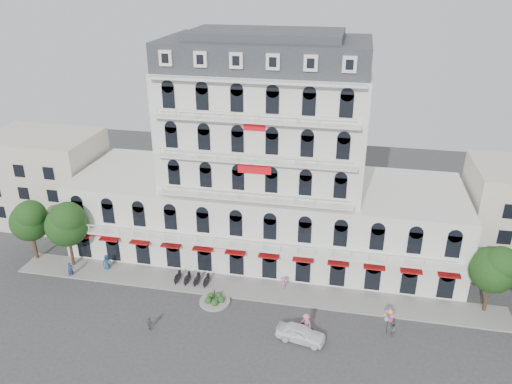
% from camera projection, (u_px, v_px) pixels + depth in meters
% --- Properties ---
extents(ground, '(120.00, 120.00, 0.00)m').
position_uv_depth(ground, '(229.00, 346.00, 45.71)').
color(ground, '#38383A').
rests_on(ground, ground).
extents(sidewalk, '(53.00, 4.00, 0.16)m').
position_uv_depth(sidewalk, '(249.00, 288.00, 53.72)').
color(sidewalk, gray).
rests_on(sidewalk, ground).
extents(main_building, '(45.00, 15.00, 25.80)m').
position_uv_depth(main_building, '(265.00, 173.00, 57.69)').
color(main_building, silver).
rests_on(main_building, ground).
extents(flank_building_west, '(14.00, 10.00, 12.00)m').
position_uv_depth(flank_building_west, '(47.00, 178.00, 66.53)').
color(flank_building_west, beige).
rests_on(flank_building_west, ground).
extents(traffic_island, '(3.20, 3.20, 1.60)m').
position_uv_depth(traffic_island, '(215.00, 300.00, 51.51)').
color(traffic_island, gray).
rests_on(traffic_island, ground).
extents(parked_scooter_row, '(4.40, 1.80, 1.10)m').
position_uv_depth(parked_scooter_row, '(192.00, 283.00, 54.72)').
color(parked_scooter_row, black).
rests_on(parked_scooter_row, ground).
extents(tree_west_outer, '(4.50, 4.48, 7.76)m').
position_uv_depth(tree_west_outer, '(30.00, 219.00, 57.12)').
color(tree_west_outer, '#382314').
rests_on(tree_west_outer, ground).
extents(tree_west_inner, '(4.76, 4.76, 8.25)m').
position_uv_depth(tree_west_inner, '(67.00, 222.00, 55.63)').
color(tree_west_inner, '#382314').
rests_on(tree_west_inner, ground).
extents(tree_east_inner, '(4.40, 4.37, 7.57)m').
position_uv_depth(tree_east_inner, '(494.00, 267.00, 48.13)').
color(tree_east_inner, '#382314').
rests_on(tree_east_inner, ground).
extents(parked_car, '(4.88, 2.65, 1.58)m').
position_uv_depth(parked_car, '(301.00, 333.00, 46.09)').
color(parked_car, white).
rests_on(parked_car, ground).
extents(rider_center, '(1.43, 1.26, 2.31)m').
position_uv_depth(rider_center, '(306.00, 324.00, 46.67)').
color(rider_center, black).
rests_on(rider_center, ground).
extents(pedestrian_left, '(1.11, 1.01, 1.90)m').
position_uv_depth(pedestrian_left, '(107.00, 262.00, 56.84)').
color(pedestrian_left, navy).
rests_on(pedestrian_left, ground).
extents(pedestrian_mid, '(0.95, 0.62, 1.51)m').
position_uv_depth(pedestrian_mid, '(149.00, 323.00, 47.42)').
color(pedestrian_mid, '#57585E').
rests_on(pedestrian_mid, ground).
extents(pedestrian_right, '(1.24, 1.16, 1.68)m').
position_uv_depth(pedestrian_right, '(283.00, 284.00, 53.20)').
color(pedestrian_right, '#C568A0').
rests_on(pedestrian_right, ground).
extents(pedestrian_far, '(0.75, 0.77, 1.79)m').
position_uv_depth(pedestrian_far, '(71.00, 270.00, 55.51)').
color(pedestrian_far, navy).
rests_on(pedestrian_far, ground).
extents(balloon_vendor, '(1.28, 1.22, 2.45)m').
position_uv_depth(balloon_vendor, '(390.00, 323.00, 46.59)').
color(balloon_vendor, slate).
rests_on(balloon_vendor, ground).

